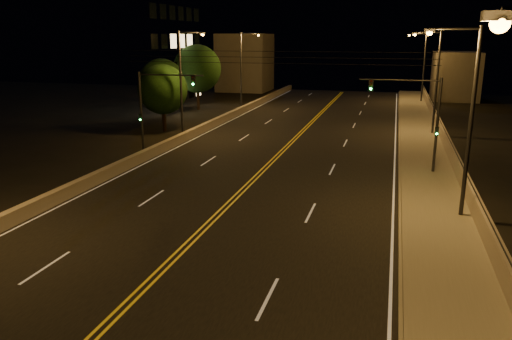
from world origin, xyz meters
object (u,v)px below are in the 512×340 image
(streetlight_2, at_px, (434,77))
(streetlight_3, at_px, (422,63))
(tree_2, at_px, (197,69))
(traffic_signal_left, at_px, (153,104))
(building_tower, at_px, (85,1))
(traffic_signal_right, at_px, (422,115))
(tree_1, at_px, (162,82))
(streetlight_5, at_px, (183,77))
(streetlight_6, at_px, (243,65))
(streetlight_1, at_px, (466,112))
(tree_0, at_px, (163,89))

(streetlight_2, distance_m, streetlight_3, 23.99)
(streetlight_3, bearing_deg, tree_2, -152.77)
(traffic_signal_left, height_order, building_tower, building_tower)
(streetlight_2, bearing_deg, streetlight_3, 90.00)
(traffic_signal_right, distance_m, tree_1, 29.95)
(streetlight_2, height_order, streetlight_5, same)
(tree_2, bearing_deg, streetlight_6, 21.94)
(streetlight_2, xyz_separation_m, streetlight_6, (-21.45, 12.37, 0.00))
(streetlight_6, xyz_separation_m, tree_1, (-5.66, -11.02, -1.21))
(building_tower, bearing_deg, streetlight_5, -37.32)
(streetlight_1, distance_m, tree_0, 30.30)
(streetlight_5, bearing_deg, traffic_signal_left, -82.40)
(streetlight_2, bearing_deg, traffic_signal_right, -96.05)
(streetlight_3, height_order, traffic_signal_right, streetlight_3)
(tree_2, bearing_deg, traffic_signal_left, -75.49)
(building_tower, distance_m, tree_1, 17.41)
(streetlight_1, bearing_deg, traffic_signal_left, 157.98)
(streetlight_6, bearing_deg, tree_0, -99.60)
(streetlight_1, relative_size, streetlight_6, 1.00)
(traffic_signal_left, xyz_separation_m, building_tower, (-19.96, 22.64, 9.02))
(streetlight_5, distance_m, building_tower, 24.91)
(streetlight_1, relative_size, tree_0, 1.47)
(traffic_signal_right, height_order, building_tower, building_tower)
(building_tower, height_order, tree_0, building_tower)
(streetlight_5, distance_m, tree_1, 9.29)
(streetlight_5, height_order, traffic_signal_left, streetlight_5)
(streetlight_6, height_order, traffic_signal_right, streetlight_6)
(tree_0, xyz_separation_m, tree_1, (-2.83, 5.69, 0.16))
(traffic_signal_left, bearing_deg, streetlight_6, 92.38)
(streetlight_2, bearing_deg, streetlight_1, -90.00)
(streetlight_5, bearing_deg, tree_2, 107.90)
(streetlight_2, height_order, building_tower, building_tower)
(traffic_signal_left, xyz_separation_m, tree_2, (-6.33, 24.45, 1.00))
(streetlight_2, height_order, traffic_signal_left, streetlight_2)
(streetlight_5, xyz_separation_m, building_tower, (-18.86, 14.38, 7.65))
(streetlight_6, bearing_deg, streetlight_3, 28.45)
(streetlight_1, height_order, streetlight_5, same)
(streetlight_3, xyz_separation_m, tree_0, (-24.28, -28.33, -1.37))
(streetlight_6, bearing_deg, traffic_signal_left, -87.62)
(streetlight_5, xyz_separation_m, traffic_signal_right, (19.95, -8.27, -1.37))
(streetlight_3, bearing_deg, tree_1, -140.13)
(traffic_signal_right, bearing_deg, streetlight_5, 157.49)
(tree_2, bearing_deg, streetlight_1, -50.78)
(streetlight_1, height_order, traffic_signal_left, streetlight_1)
(streetlight_2, xyz_separation_m, building_tower, (-40.31, 8.46, 7.65))
(streetlight_6, bearing_deg, building_tower, -168.28)
(traffic_signal_right, bearing_deg, building_tower, 149.74)
(streetlight_3, relative_size, streetlight_5, 1.00)
(streetlight_1, bearing_deg, traffic_signal_right, 100.35)
(streetlight_1, relative_size, traffic_signal_right, 1.47)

